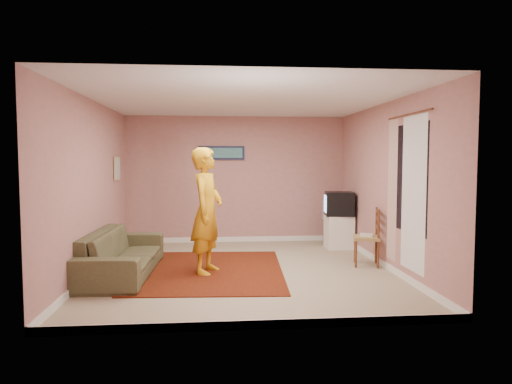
{
  "coord_description": "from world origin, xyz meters",
  "views": [
    {
      "loc": [
        -0.41,
        -6.94,
        1.7
      ],
      "look_at": [
        0.25,
        0.6,
        1.17
      ],
      "focal_mm": 32.0,
      "sensor_mm": 36.0,
      "label": 1
    }
  ],
  "objects": [
    {
      "name": "area_rug",
      "position": [
        -0.52,
        0.01,
        0.01
      ],
      "size": [
        2.37,
        2.89,
        0.01
      ],
      "primitive_type": "cube",
      "rotation": [
        0.0,
        0.0,
        -0.06
      ],
      "color": "black",
      "rests_on": "ground"
    },
    {
      "name": "window",
      "position": [
        2.24,
        -0.9,
        1.45
      ],
      "size": [
        0.01,
        1.1,
        1.5
      ],
      "primitive_type": "cube",
      "color": "black",
      "rests_on": "wall_right"
    },
    {
      "name": "baseboard_back",
      "position": [
        0.0,
        2.49,
        0.05
      ],
      "size": [
        4.5,
        0.02,
        0.1
      ],
      "primitive_type": "cube",
      "color": "white",
      "rests_on": "ground"
    },
    {
      "name": "game_console",
      "position": [
        2.0,
        0.15,
        0.5
      ],
      "size": [
        0.23,
        0.19,
        0.04
      ],
      "primitive_type": "cube",
      "rotation": [
        0.0,
        0.0,
        -0.3
      ],
      "color": "white",
      "rests_on": "chair_b"
    },
    {
      "name": "dvd_player",
      "position": [
        1.95,
        2.01,
        0.46
      ],
      "size": [
        0.37,
        0.3,
        0.06
      ],
      "primitive_type": "cube",
      "rotation": [
        0.0,
        0.0,
        0.24
      ],
      "color": "#AAAAAF",
      "rests_on": "chair_a"
    },
    {
      "name": "wall_front",
      "position": [
        0.0,
        -2.5,
        1.3
      ],
      "size": [
        4.5,
        0.02,
        2.6
      ],
      "primitive_type": "cube",
      "color": "#B57778",
      "rests_on": "ground"
    },
    {
      "name": "ground",
      "position": [
        0.0,
        0.0,
        0.0
      ],
      "size": [
        5.0,
        5.0,
        0.0
      ],
      "primitive_type": "plane",
      "color": "tan",
      "rests_on": "ground"
    },
    {
      "name": "wall_left",
      "position": [
        -2.25,
        0.0,
        1.3
      ],
      "size": [
        0.02,
        5.0,
        2.6
      ],
      "primitive_type": "cube",
      "color": "#B57778",
      "rests_on": "ground"
    },
    {
      "name": "picture_back",
      "position": [
        -0.3,
        2.47,
        1.85
      ],
      "size": [
        0.95,
        0.04,
        0.28
      ],
      "color": "#131936",
      "rests_on": "wall_back"
    },
    {
      "name": "baseboard_left",
      "position": [
        -2.24,
        0.0,
        0.05
      ],
      "size": [
        0.02,
        5.0,
        0.1
      ],
      "primitive_type": "cube",
      "color": "white",
      "rests_on": "ground"
    },
    {
      "name": "curtain_sheer",
      "position": [
        2.23,
        -1.05,
        1.25
      ],
      "size": [
        0.01,
        0.75,
        2.1
      ],
      "primitive_type": "cube",
      "color": "white",
      "rests_on": "wall_right"
    },
    {
      "name": "chair_b",
      "position": [
        2.0,
        0.15,
        0.57
      ],
      "size": [
        0.49,
        0.51,
        0.51
      ],
      "rotation": [
        0.0,
        0.0,
        -1.83
      ],
      "color": "tan",
      "rests_on": "ground"
    },
    {
      "name": "wall_right",
      "position": [
        2.25,
        0.0,
        1.3
      ],
      "size": [
        0.02,
        5.0,
        2.6
      ],
      "primitive_type": "cube",
      "color": "#B57778",
      "rests_on": "ground"
    },
    {
      "name": "crt_tv",
      "position": [
        1.94,
        1.61,
        0.86
      ],
      "size": [
        0.59,
        0.55,
        0.46
      ],
      "rotation": [
        0.0,
        0.0,
        -0.14
      ],
      "color": "black",
      "rests_on": "tv_cabinet"
    },
    {
      "name": "person",
      "position": [
        -0.55,
        -0.12,
        0.94
      ],
      "size": [
        0.65,
        0.8,
        1.89
      ],
      "primitive_type": "imported",
      "rotation": [
        0.0,
        0.0,
        1.24
      ],
      "color": "orange",
      "rests_on": "ground"
    },
    {
      "name": "chair_a",
      "position": [
        1.95,
        2.01,
        0.51
      ],
      "size": [
        0.38,
        0.37,
        0.46
      ],
      "rotation": [
        0.0,
        0.0,
        0.01
      ],
      "color": "tan",
      "rests_on": "ground"
    },
    {
      "name": "tv_cabinet",
      "position": [
        1.95,
        1.61,
        0.32
      ],
      "size": [
        0.5,
        0.45,
        0.64
      ],
      "primitive_type": "cube",
      "color": "white",
      "rests_on": "ground"
    },
    {
      "name": "picture_left",
      "position": [
        -2.22,
        1.6,
        1.55
      ],
      "size": [
        0.04,
        0.38,
        0.42
      ],
      "color": "#C7BA89",
      "rests_on": "wall_left"
    },
    {
      "name": "wall_back",
      "position": [
        0.0,
        2.5,
        1.3
      ],
      "size": [
        4.5,
        0.02,
        2.6
      ],
      "primitive_type": "cube",
      "color": "#B57778",
      "rests_on": "ground"
    },
    {
      "name": "ceiling",
      "position": [
        0.0,
        0.0,
        2.6
      ],
      "size": [
        4.5,
        5.0,
        0.02
      ],
      "primitive_type": "cube",
      "color": "silver",
      "rests_on": "wall_back"
    },
    {
      "name": "sofa",
      "position": [
        -1.8,
        -0.13,
        0.33
      ],
      "size": [
        0.95,
        2.28,
        0.66
      ],
      "primitive_type": "imported",
      "rotation": [
        0.0,
        0.0,
        1.54
      ],
      "color": "brown",
      "rests_on": "ground"
    },
    {
      "name": "blue_throw",
      "position": [
        1.95,
        2.2,
        0.68
      ],
      "size": [
        0.36,
        0.05,
        0.38
      ],
      "primitive_type": "cube",
      "color": "#9BC6FF",
      "rests_on": "chair_a"
    },
    {
      "name": "curtain_floral",
      "position": [
        2.21,
        -0.35,
        1.25
      ],
      "size": [
        0.01,
        0.35,
        2.1
      ],
      "primitive_type": "cube",
      "color": "beige",
      "rests_on": "wall_right"
    },
    {
      "name": "baseboard_right",
      "position": [
        2.24,
        0.0,
        0.05
      ],
      "size": [
        0.02,
        5.0,
        0.1
      ],
      "primitive_type": "cube",
      "color": "white",
      "rests_on": "ground"
    },
    {
      "name": "baseboard_front",
      "position": [
        0.0,
        -2.49,
        0.05
      ],
      "size": [
        4.5,
        0.02,
        0.1
      ],
      "primitive_type": "cube",
      "color": "white",
      "rests_on": "ground"
    },
    {
      "name": "curtain_rod",
      "position": [
        2.2,
        -0.9,
        2.32
      ],
      "size": [
        0.02,
        1.4,
        0.02
      ],
      "primitive_type": "cylinder",
      "rotation": [
        1.57,
        0.0,
        0.0
      ],
      "color": "brown",
      "rests_on": "wall_right"
    }
  ]
}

